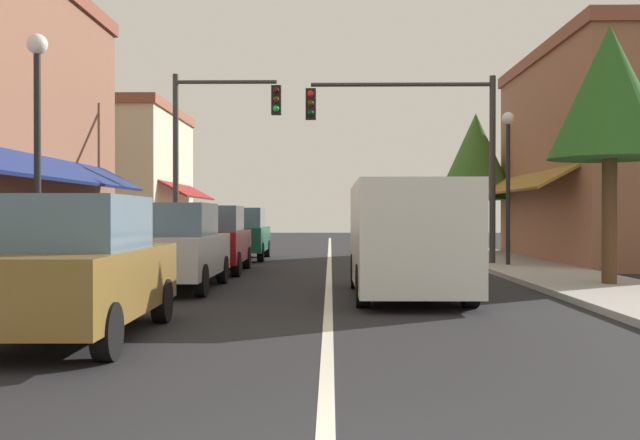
% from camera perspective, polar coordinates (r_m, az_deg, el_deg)
% --- Properties ---
extents(ground_plane, '(80.00, 80.00, 0.00)m').
position_cam_1_polar(ground_plane, '(21.87, 0.74, -3.61)').
color(ground_plane, black).
extents(sidewalk_left, '(2.60, 56.00, 0.12)m').
position_cam_1_polar(sidewalk_left, '(22.56, -13.40, -3.34)').
color(sidewalk_left, '#A39E99').
rests_on(sidewalk_left, ground).
extents(sidewalk_right, '(2.60, 56.00, 0.12)m').
position_cam_1_polar(sidewalk_right, '(22.54, 14.88, -3.35)').
color(sidewalk_right, '#A39E99').
rests_on(sidewalk_right, ground).
extents(lane_center_stripe, '(0.14, 52.00, 0.01)m').
position_cam_1_polar(lane_center_stripe, '(21.87, 0.74, -3.60)').
color(lane_center_stripe, silver).
rests_on(lane_center_stripe, ground).
extents(storefront_right_block, '(7.17, 10.20, 6.94)m').
position_cam_1_polar(storefront_right_block, '(25.79, 22.97, 4.69)').
color(storefront_right_block, '#8E5B42').
rests_on(storefront_right_block, ground).
extents(storefront_far_left, '(7.26, 8.20, 6.25)m').
position_cam_1_polar(storefront_far_left, '(33.33, -16.30, 3.15)').
color(storefront_far_left, beige).
rests_on(storefront_far_left, ground).
extents(parked_car_nearest_left, '(1.85, 4.13, 1.77)m').
position_cam_1_polar(parked_car_nearest_left, '(9.42, -18.82, -3.61)').
color(parked_car_nearest_left, brown).
rests_on(parked_car_nearest_left, ground).
extents(parked_car_second_left, '(1.79, 4.10, 1.77)m').
position_cam_1_polar(parked_car_second_left, '(15.07, -11.43, -2.09)').
color(parked_car_second_left, '#B7BABF').
rests_on(parked_car_second_left, ground).
extents(parked_car_third_left, '(1.85, 4.13, 1.77)m').
position_cam_1_polar(parked_car_third_left, '(19.46, -8.51, -1.52)').
color(parked_car_third_left, maroon).
rests_on(parked_car_third_left, ground).
extents(parked_car_far_left, '(1.82, 4.12, 1.77)m').
position_cam_1_polar(parked_car_far_left, '(24.98, -6.24, -1.09)').
color(parked_car_far_left, '#0F4C33').
rests_on(parked_car_far_left, ground).
extents(van_in_lane, '(2.01, 5.18, 2.12)m').
position_cam_1_polar(van_in_lane, '(13.63, 6.83, -1.22)').
color(van_in_lane, silver).
rests_on(van_in_lane, ground).
extents(traffic_signal_mast_arm, '(5.58, 0.50, 5.62)m').
position_cam_1_polar(traffic_signal_mast_arm, '(21.59, 8.36, 6.64)').
color(traffic_signal_mast_arm, '#333333').
rests_on(traffic_signal_mast_arm, ground).
extents(traffic_signal_left_corner, '(3.40, 0.50, 5.93)m').
position_cam_1_polar(traffic_signal_left_corner, '(22.89, -8.67, 6.38)').
color(traffic_signal_left_corner, '#333333').
rests_on(traffic_signal_left_corner, ground).
extents(street_lamp_left_near, '(0.36, 0.36, 4.67)m').
position_cam_1_polar(street_lamp_left_near, '(13.53, -21.37, 7.26)').
color(street_lamp_left_near, black).
rests_on(street_lamp_left_near, ground).
extents(street_lamp_right_mid, '(0.36, 0.36, 4.45)m').
position_cam_1_polar(street_lamp_right_mid, '(21.25, 14.60, 4.43)').
color(street_lamp_right_mid, black).
rests_on(street_lamp_right_mid, ground).
extents(tree_right_near, '(2.50, 2.50, 5.44)m').
position_cam_1_polar(tree_right_near, '(16.23, 21.86, 9.22)').
color(tree_right_near, '#4C331E').
rests_on(tree_right_near, ground).
extents(tree_right_far, '(3.11, 3.11, 5.54)m').
position_cam_1_polar(tree_right_far, '(29.28, 12.17, 4.87)').
color(tree_right_far, '#4C331E').
rests_on(tree_right_far, ground).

